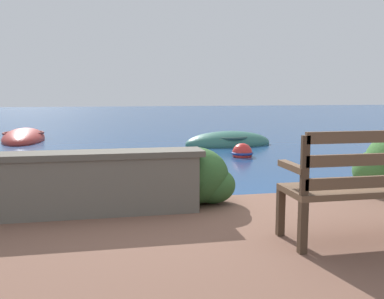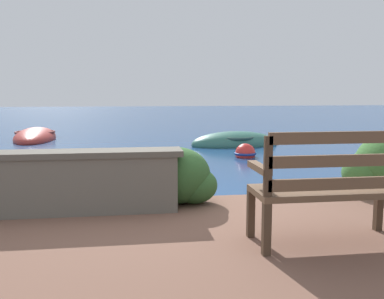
# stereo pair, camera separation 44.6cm
# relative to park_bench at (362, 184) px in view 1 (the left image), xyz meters

# --- Properties ---
(ground_plane) EXTENTS (80.00, 80.00, 0.00)m
(ground_plane) POSITION_rel_park_bench_xyz_m (-1.15, 1.73, -0.70)
(ground_plane) COLOR navy
(park_bench) EXTENTS (1.23, 0.48, 0.93)m
(park_bench) POSITION_rel_park_bench_xyz_m (0.00, 0.00, 0.00)
(park_bench) COLOR #433123
(park_bench) RESTS_ON patio_terrace
(stone_wall) EXTENTS (2.48, 0.39, 0.63)m
(stone_wall) POSITION_rel_park_bench_xyz_m (-2.29, 1.24, -0.16)
(stone_wall) COLOR #666056
(stone_wall) RESTS_ON patio_terrace
(hedge_clump_left) EXTENTS (0.91, 0.66, 0.62)m
(hedge_clump_left) POSITION_rel_park_bench_xyz_m (-1.08, 1.46, -0.21)
(hedge_clump_left) COLOR #2D5628
(hedge_clump_left) RESTS_ON patio_terrace
(rowboat_nearest) EXTENTS (2.55, 1.39, 0.68)m
(rowboat_nearest) POSITION_rel_park_bench_xyz_m (1.24, 8.11, -0.64)
(rowboat_nearest) COLOR #336B5B
(rowboat_nearest) RESTS_ON ground_plane
(rowboat_mid) EXTENTS (1.44, 3.35, 0.61)m
(rowboat_mid) POSITION_rel_park_bench_xyz_m (-4.48, 10.58, -0.65)
(rowboat_mid) COLOR #9E2D28
(rowboat_mid) RESTS_ON ground_plane
(mooring_buoy) EXTENTS (0.50, 0.50, 0.45)m
(mooring_buoy) POSITION_rel_park_bench_xyz_m (0.96, 6.04, -0.62)
(mooring_buoy) COLOR red
(mooring_buoy) RESTS_ON ground_plane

